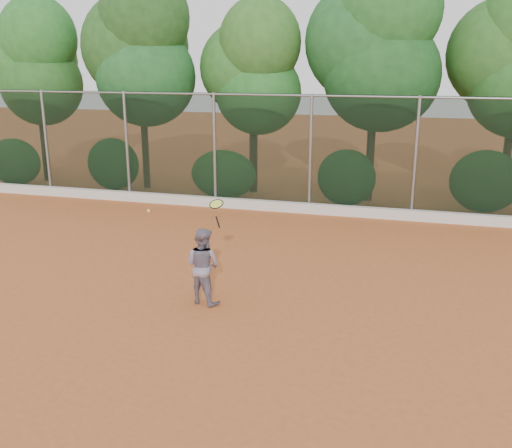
# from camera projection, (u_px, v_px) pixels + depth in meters

# --- Properties ---
(ground) EXTENTS (80.00, 80.00, 0.00)m
(ground) POSITION_uv_depth(u_px,v_px,m) (242.00, 301.00, 10.83)
(ground) COLOR #B2592A
(ground) RESTS_ON ground
(concrete_curb) EXTENTS (24.00, 0.20, 0.30)m
(concrete_curb) POSITION_uv_depth(u_px,v_px,m) (308.00, 208.00, 17.11)
(concrete_curb) COLOR beige
(concrete_curb) RESTS_ON ground
(tennis_player) EXTENTS (0.83, 0.73, 1.45)m
(tennis_player) POSITION_uv_depth(u_px,v_px,m) (203.00, 266.00, 10.60)
(tennis_player) COLOR slate
(tennis_player) RESTS_ON ground
(chainlink_fence) EXTENTS (24.09, 0.09, 3.50)m
(chainlink_fence) POSITION_uv_depth(u_px,v_px,m) (310.00, 151.00, 16.81)
(chainlink_fence) COLOR black
(chainlink_fence) RESTS_ON ground
(foliage_backdrop) EXTENTS (23.70, 3.63, 7.55)m
(foliage_backdrop) POSITION_uv_depth(u_px,v_px,m) (307.00, 61.00, 18.09)
(foliage_backdrop) COLOR #3C2A17
(foliage_backdrop) RESTS_ON ground
(tennis_racket) EXTENTS (0.29, 0.27, 0.54)m
(tennis_racket) POSITION_uv_depth(u_px,v_px,m) (216.00, 206.00, 10.19)
(tennis_racket) COLOR black
(tennis_racket) RESTS_ON ground
(tennis_ball_in_flight) EXTENTS (0.06, 0.06, 0.06)m
(tennis_ball_in_flight) POSITION_uv_depth(u_px,v_px,m) (149.00, 211.00, 11.05)
(tennis_ball_in_flight) COLOR #E7F136
(tennis_ball_in_flight) RESTS_ON ground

